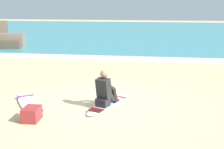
{
  "coord_description": "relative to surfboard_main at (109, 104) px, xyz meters",
  "views": [
    {
      "loc": [
        1.35,
        -7.43,
        2.67
      ],
      "look_at": [
        0.09,
        1.16,
        0.55
      ],
      "focal_mm": 46.92,
      "sensor_mm": 36.0,
      "label": 1
    }
  ],
  "objects": [
    {
      "name": "surfboard_main",
      "position": [
        0.0,
        0.0,
        0.0
      ],
      "size": [
        1.19,
        2.1,
        0.08
      ],
      "color": "silver",
      "rests_on": "ground"
    },
    {
      "name": "breaking_foam",
      "position": [
        -0.18,
        6.46,
        0.02
      ],
      "size": [
        80.0,
        0.9,
        0.11
      ],
      "primitive_type": "cube",
      "color": "white",
      "rests_on": "ground"
    },
    {
      "name": "ground_plane",
      "position": [
        -0.18,
        0.04,
        -0.04
      ],
      "size": [
        80.0,
        80.0,
        0.0
      ],
      "primitive_type": "plane",
      "color": "#CCB584"
    },
    {
      "name": "surfboard_spare_near",
      "position": [
        -2.12,
        -0.3,
        -0.0
      ],
      "size": [
        1.71,
        2.12,
        0.08
      ],
      "color": "white",
      "rests_on": "ground"
    },
    {
      "name": "sea",
      "position": [
        -0.18,
        20.16,
        0.01
      ],
      "size": [
        80.0,
        28.0,
        0.1
      ],
      "primitive_type": "cube",
      "color": "teal",
      "rests_on": "ground"
    },
    {
      "name": "surfer_seated",
      "position": [
        -0.06,
        -0.19,
        0.4
      ],
      "size": [
        0.58,
        0.77,
        0.95
      ],
      "color": "#232326",
      "rests_on": "surfboard_main"
    },
    {
      "name": "beach_bag",
      "position": [
        -1.61,
        -1.33,
        0.12
      ],
      "size": [
        0.38,
        0.5,
        0.32
      ],
      "primitive_type": "cube",
      "rotation": [
        0.0,
        0.0,
        0.05
      ],
      "color": "maroon",
      "rests_on": "ground"
    }
  ]
}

